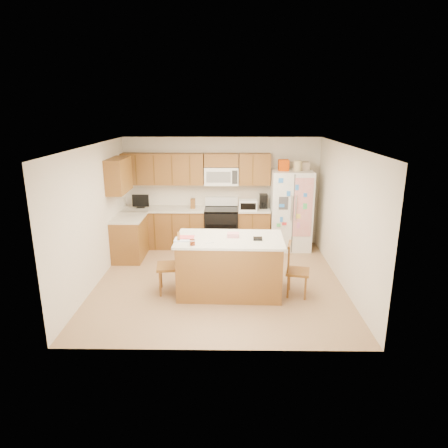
{
  "coord_description": "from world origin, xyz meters",
  "views": [
    {
      "loc": [
        0.19,
        -6.91,
        3.1
      ],
      "look_at": [
        0.08,
        0.35,
        1.01
      ],
      "focal_mm": 32.0,
      "sensor_mm": 36.0,
      "label": 1
    }
  ],
  "objects_px": {
    "windsor_chair_left": "(171,266)",
    "windsor_chair_right": "(296,271)",
    "stove": "(221,227)",
    "windsor_chair_back": "(224,255)",
    "island": "(229,265)",
    "refrigerator": "(291,209)"
  },
  "relations": [
    {
      "from": "stove",
      "to": "windsor_chair_right",
      "type": "xyz_separation_m",
      "value": [
        1.34,
        -2.51,
        -0.03
      ]
    },
    {
      "from": "refrigerator",
      "to": "island",
      "type": "relative_size",
      "value": 1.1
    },
    {
      "from": "windsor_chair_right",
      "to": "stove",
      "type": "bearing_deg",
      "value": 118.05
    },
    {
      "from": "refrigerator",
      "to": "windsor_chair_back",
      "type": "distance_m",
      "value": 2.26
    },
    {
      "from": "windsor_chair_back",
      "to": "stove",
      "type": "bearing_deg",
      "value": 93.06
    },
    {
      "from": "stove",
      "to": "windsor_chair_left",
      "type": "xyz_separation_m",
      "value": [
        -0.83,
        -2.4,
        0.01
      ]
    },
    {
      "from": "stove",
      "to": "windsor_chair_back",
      "type": "height_order",
      "value": "stove"
    },
    {
      "from": "windsor_chair_left",
      "to": "windsor_chair_right",
      "type": "xyz_separation_m",
      "value": [
        2.17,
        -0.1,
        -0.04
      ]
    },
    {
      "from": "stove",
      "to": "windsor_chair_back",
      "type": "bearing_deg",
      "value": -86.94
    },
    {
      "from": "stove",
      "to": "windsor_chair_back",
      "type": "relative_size",
      "value": 1.28
    },
    {
      "from": "stove",
      "to": "refrigerator",
      "type": "xyz_separation_m",
      "value": [
        1.57,
        -0.06,
        0.45
      ]
    },
    {
      "from": "stove",
      "to": "windsor_chair_back",
      "type": "distance_m",
      "value": 1.7
    },
    {
      "from": "refrigerator",
      "to": "windsor_chair_left",
      "type": "distance_m",
      "value": 3.38
    },
    {
      "from": "island",
      "to": "windsor_chair_back",
      "type": "xyz_separation_m",
      "value": [
        -0.1,
        0.72,
        -0.08
      ]
    },
    {
      "from": "stove",
      "to": "windsor_chair_left",
      "type": "bearing_deg",
      "value": -109.04
    },
    {
      "from": "windsor_chair_left",
      "to": "windsor_chair_right",
      "type": "distance_m",
      "value": 2.17
    },
    {
      "from": "stove",
      "to": "island",
      "type": "distance_m",
      "value": 2.42
    },
    {
      "from": "island",
      "to": "windsor_chair_right",
      "type": "distance_m",
      "value": 1.15
    },
    {
      "from": "island",
      "to": "windsor_chair_left",
      "type": "relative_size",
      "value": 1.8
    },
    {
      "from": "island",
      "to": "windsor_chair_left",
      "type": "distance_m",
      "value": 1.02
    },
    {
      "from": "refrigerator",
      "to": "windsor_chair_right",
      "type": "relative_size",
      "value": 2.18
    },
    {
      "from": "refrigerator",
      "to": "windsor_chair_right",
      "type": "xyz_separation_m",
      "value": [
        -0.24,
        -2.44,
        -0.48
      ]
    }
  ]
}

